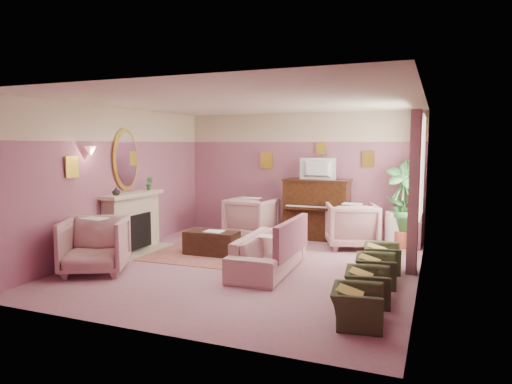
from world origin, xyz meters
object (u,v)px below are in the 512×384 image
at_px(television, 317,167).
at_px(olive_chair_a, 357,300).
at_px(sofa, 268,246).
at_px(floral_armchair_front, 95,242).
at_px(piano, 317,210).
at_px(coffee_table, 212,243).
at_px(olive_chair_b, 368,281).
at_px(olive_chair_d, 382,253).
at_px(floral_armchair_left, 252,215).
at_px(olive_chair_c, 376,265).
at_px(floral_armchair_right, 352,223).
at_px(side_table, 398,229).

relative_size(television, olive_chair_a, 1.19).
bearing_deg(sofa, floral_armchair_front, -155.73).
xyz_separation_m(piano, floral_armchair_front, (-2.68, -4.00, -0.15)).
distance_m(coffee_table, olive_chair_b, 3.51).
bearing_deg(olive_chair_d, sofa, -157.77).
distance_m(floral_armchair_left, olive_chair_b, 4.51).
bearing_deg(coffee_table, floral_armchair_left, 86.76).
relative_size(coffee_table, olive_chair_a, 1.48).
relative_size(sofa, olive_chair_c, 3.02).
bearing_deg(olive_chair_d, coffee_table, -178.79).
relative_size(piano, olive_chair_b, 2.08).
height_order(piano, olive_chair_c, piano).
xyz_separation_m(floral_armchair_left, olive_chair_a, (3.04, -4.14, -0.21)).
distance_m(piano, floral_armchair_left, 1.46).
distance_m(floral_armchair_left, floral_armchair_front, 3.79).
relative_size(television, coffee_table, 0.80).
bearing_deg(olive_chair_c, floral_armchair_front, -166.25).
height_order(television, olive_chair_b, television).
bearing_deg(coffee_table, piano, 55.83).
bearing_deg(olive_chair_a, sofa, 135.14).
bearing_deg(olive_chair_b, floral_armchair_front, -176.82).
xyz_separation_m(piano, olive_chair_d, (1.66, -2.12, -0.36)).
height_order(piano, television, television).
bearing_deg(olive_chair_a, floral_armchair_front, 172.40).
relative_size(sofa, olive_chair_b, 3.02).
distance_m(olive_chair_b, olive_chair_c, 0.82).
bearing_deg(olive_chair_d, floral_armchair_right, 116.99).
distance_m(olive_chair_b, side_table, 3.72).
bearing_deg(olive_chair_a, olive_chair_b, 90.00).
height_order(coffee_table, olive_chair_b, olive_chair_b).
xyz_separation_m(piano, sofa, (-0.10, -2.84, -0.24)).
distance_m(sofa, olive_chair_a, 2.48).
xyz_separation_m(sofa, floral_armchair_left, (-1.29, 2.40, 0.09)).
relative_size(olive_chair_b, olive_chair_c, 1.00).
bearing_deg(floral_armchair_left, sofa, -61.72).
height_order(floral_armchair_front, olive_chair_d, floral_armchair_front).
bearing_deg(floral_armchair_right, piano, 145.94).
height_order(olive_chair_c, olive_chair_d, same).
distance_m(coffee_table, floral_armchair_right, 2.86).
xyz_separation_m(sofa, olive_chair_a, (1.75, -1.74, -0.12)).
xyz_separation_m(coffee_table, olive_chair_a, (3.14, -2.39, 0.07)).
bearing_deg(piano, floral_armchair_right, -34.06).
bearing_deg(piano, coffee_table, -124.17).
distance_m(coffee_table, sofa, 1.55).
distance_m(television, floral_armchair_left, 1.81).
xyz_separation_m(floral_armchair_right, floral_armchair_front, (-3.56, -3.41, 0.00)).
bearing_deg(olive_chair_c, sofa, 176.61).
bearing_deg(television, piano, 90.00).
distance_m(floral_armchair_front, olive_chair_a, 4.38).
height_order(coffee_table, floral_armchair_left, floral_armchair_left).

